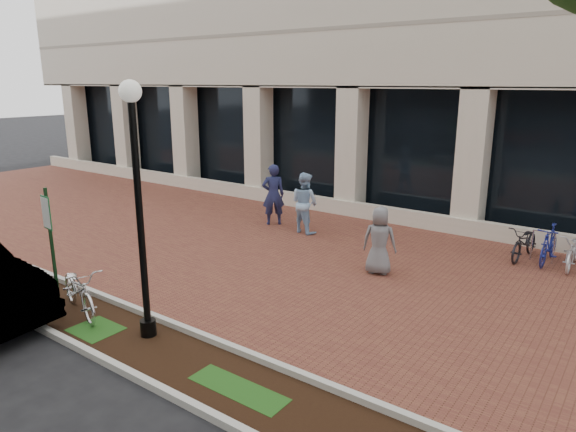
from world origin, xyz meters
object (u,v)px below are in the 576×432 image
Objects in this scene: parking_sign at (50,238)px; pedestrian_left at (273,195)px; locked_bicycle at (79,290)px; pedestrian_mid at (305,203)px; pedestrian_right at (379,241)px; lamppost at (138,199)px.

pedestrian_left is (-0.76, 7.66, -0.65)m from parking_sign.
pedestrian_mid is at bearing 13.71° from locked_bicycle.
pedestrian_right is (3.84, 5.72, -0.80)m from parking_sign.
lamppost is 2.69m from locked_bicycle.
pedestrian_left is 1.29m from pedestrian_mid.
pedestrian_left is (-2.69, 7.11, -1.53)m from lamppost.
locked_bicycle is at bearing -174.46° from lamppost.
lamppost is 2.36× the size of locked_bicycle.
parking_sign is at bearing 51.82° from pedestrian_left.
locked_bicycle is 7.36m from pedestrian_left.
parking_sign is 1.32× the size of pedestrian_left.
lamppost is at bearing 66.84° from pedestrian_left.
parking_sign reaches higher than locked_bicycle.
parking_sign is 6.94m from pedestrian_right.
parking_sign is 1.36× the size of locked_bicycle.
pedestrian_left reaches higher than pedestrian_right.
pedestrian_right is (1.91, 5.18, -1.68)m from lamppost.
pedestrian_left is at bearing 4.07° from pedestrian_mid.
lamppost reaches higher than pedestrian_mid.
locked_bicycle is at bearing 76.72° from parking_sign.
lamppost is 7.28m from pedestrian_mid.
lamppost reaches higher than locked_bicycle.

